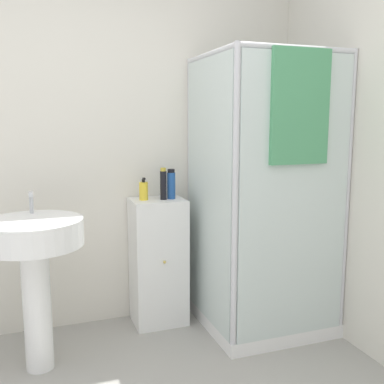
{
  "coord_description": "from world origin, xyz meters",
  "views": [
    {
      "loc": [
        -0.23,
        -1.44,
        1.44
      ],
      "look_at": [
        0.72,
        1.18,
        0.99
      ],
      "focal_mm": 42.0,
      "sensor_mm": 36.0,
      "label": 1
    }
  ],
  "objects": [
    {
      "name": "soap_dispenser",
      "position": [
        0.49,
        1.52,
        0.96
      ],
      "size": [
        0.06,
        0.06,
        0.16
      ],
      "color": "yellow",
      "rests_on": "vanity_cabinet"
    },
    {
      "name": "vanity_cabinet",
      "position": [
        0.58,
        1.51,
        0.45
      ],
      "size": [
        0.37,
        0.32,
        0.9
      ],
      "color": "white",
      "rests_on": "ground_plane"
    },
    {
      "name": "shampoo_bottle_blue",
      "position": [
        0.68,
        1.51,
        1.0
      ],
      "size": [
        0.06,
        0.06,
        0.21
      ],
      "color": "#1E4C93",
      "rests_on": "vanity_cabinet"
    },
    {
      "name": "sink",
      "position": [
        -0.24,
        1.16,
        0.69
      ],
      "size": [
        0.56,
        0.56,
        1.02
      ],
      "color": "white",
      "rests_on": "ground_plane"
    },
    {
      "name": "wall_back",
      "position": [
        0.0,
        1.7,
        1.25
      ],
      "size": [
        6.4,
        0.06,
        2.5
      ],
      "primitive_type": "cube",
      "color": "silver",
      "rests_on": "ground_plane"
    },
    {
      "name": "shower_enclosure",
      "position": [
        1.21,
        1.18,
        0.54
      ],
      "size": [
        0.82,
        0.85,
        1.87
      ],
      "color": "white",
      "rests_on": "ground_plane"
    },
    {
      "name": "shampoo_bottle_tall_black",
      "position": [
        0.62,
        1.49,
        1.0
      ],
      "size": [
        0.04,
        0.04,
        0.22
      ],
      "color": "black",
      "rests_on": "vanity_cabinet"
    }
  ]
}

